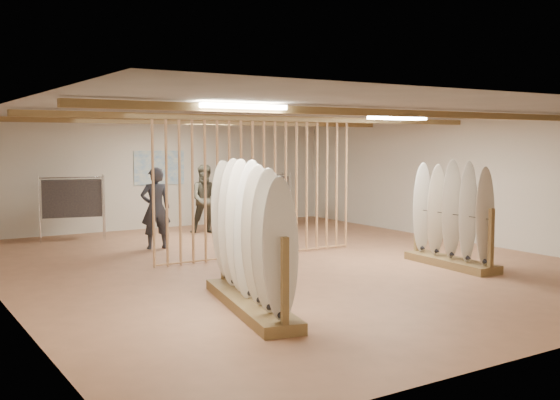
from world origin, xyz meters
TOP-DOWN VIEW (x-y plane):
  - floor at (0.00, 0.00)m, footprint 12.00×12.00m
  - ceiling at (0.00, 0.00)m, footprint 12.00×12.00m
  - wall_back at (0.00, 6.00)m, footprint 12.00×0.00m
  - wall_right at (5.00, 0.00)m, footprint 0.00×12.00m
  - ceiling_slats at (0.00, 0.00)m, footprint 9.50×6.12m
  - light_panels at (0.00, 0.00)m, footprint 1.20×0.35m
  - bamboo_partition at (0.00, 0.80)m, footprint 4.45×0.05m
  - poster at (0.00, 5.98)m, footprint 1.40×0.03m
  - rack_left at (-2.18, -2.67)m, footprint 1.14×2.89m
  - rack_right at (2.50, -1.96)m, footprint 0.68×2.07m
  - clothing_rack_a at (-2.57, 4.95)m, footprint 1.39×0.63m
  - clothing_rack_b at (2.32, 4.40)m, footprint 1.37×0.39m
  - shopper_a at (-1.36, 2.84)m, footprint 0.80×0.61m
  - shopper_b at (0.57, 4.33)m, footprint 1.15×1.03m

SIDE VIEW (x-z plane):
  - floor at x=0.00m, z-range 0.00..0.00m
  - rack_right at x=2.50m, z-range -0.31..1.63m
  - rack_left at x=-2.18m, z-range -0.31..1.68m
  - clothing_rack_b at x=2.32m, z-range 0.22..1.68m
  - shopper_b at x=0.57m, z-range 0.00..1.95m
  - clothing_rack_a at x=-2.57m, z-range 0.23..1.75m
  - shopper_a at x=-1.36m, z-range 0.00..1.98m
  - bamboo_partition at x=0.00m, z-range 0.01..2.79m
  - wall_back at x=0.00m, z-range -4.60..7.40m
  - wall_right at x=5.00m, z-range -4.60..7.40m
  - poster at x=0.00m, z-range 1.15..2.05m
  - ceiling_slats at x=0.00m, z-range 2.67..2.77m
  - light_panels at x=0.00m, z-range 2.71..2.77m
  - ceiling at x=0.00m, z-range 2.80..2.80m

